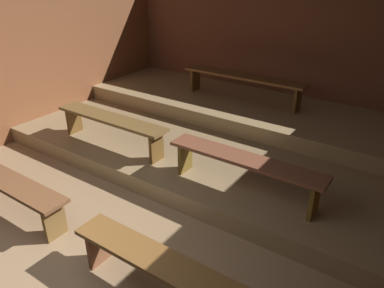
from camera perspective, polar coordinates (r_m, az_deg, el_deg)
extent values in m
cube|color=#8B6E4F|center=(5.77, -0.10, -3.81)|extent=(6.96, 6.21, 0.08)
cube|color=brown|center=(7.57, 12.08, 13.92)|extent=(6.96, 0.06, 2.60)
cube|color=brown|center=(7.39, -20.93, 12.51)|extent=(0.06, 6.21, 2.60)
cube|color=olive|center=(6.32, 4.19, 0.67)|extent=(6.16, 3.75, 0.26)
cube|color=#947953|center=(6.99, 8.26, 5.36)|extent=(6.16, 1.84, 0.26)
cube|color=brown|center=(5.01, -26.08, -5.32)|extent=(1.80, 0.34, 0.04)
cube|color=brown|center=(4.56, -20.31, -11.05)|extent=(0.05, 0.27, 0.43)
cube|color=brown|center=(3.51, -5.55, -17.18)|extent=(1.80, 0.34, 0.04)
cube|color=brown|center=(4.09, -14.13, -14.92)|extent=(0.05, 0.27, 0.43)
cube|color=brown|center=(5.77, -12.37, 3.85)|extent=(2.00, 0.34, 0.04)
cube|color=brown|center=(6.49, -17.61, 3.50)|extent=(0.05, 0.27, 0.43)
cube|color=brown|center=(5.30, -5.47, -0.52)|extent=(0.05, 0.27, 0.43)
cube|color=brown|center=(4.52, 8.08, -2.31)|extent=(2.00, 0.34, 0.04)
cube|color=brown|center=(5.03, -1.05, -1.98)|extent=(0.05, 0.27, 0.43)
cube|color=brown|center=(4.39, 18.25, -8.08)|extent=(0.05, 0.27, 0.43)
cube|color=brown|center=(6.91, 7.84, 10.23)|extent=(2.34, 0.34, 0.04)
cube|color=brown|center=(7.48, 0.49, 9.83)|extent=(0.05, 0.27, 0.43)
cube|color=brown|center=(6.60, 15.86, 6.52)|extent=(0.05, 0.27, 0.43)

